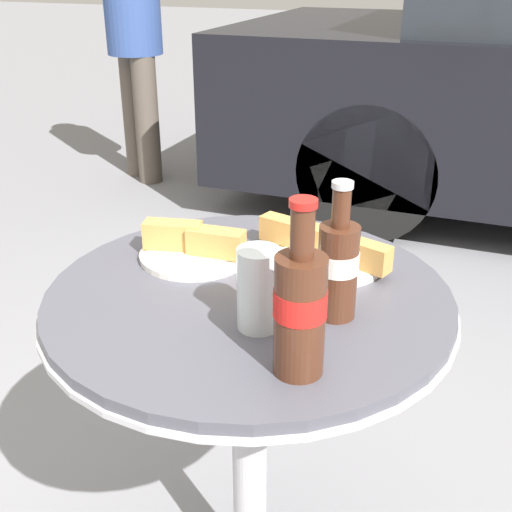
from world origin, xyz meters
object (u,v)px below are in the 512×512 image
at_px(drinking_glass, 259,292).
at_px(lunch_plate_far, 324,251).
at_px(pedestrian, 134,30).
at_px(lunch_plate_near, 194,247).
at_px(cola_bottle_right, 338,265).
at_px(cola_bottle_left, 300,308).
at_px(bistro_table, 249,367).

relative_size(drinking_glass, lunch_plate_far, 0.48).
bearing_deg(pedestrian, lunch_plate_near, -57.06).
xyz_separation_m(cola_bottle_right, lunch_plate_far, (-0.07, 0.19, -0.07)).
bearing_deg(lunch_plate_far, lunch_plate_near, -163.19).
bearing_deg(pedestrian, drinking_glass, -55.79).
height_order(cola_bottle_left, cola_bottle_right, cola_bottle_left).
relative_size(drinking_glass, pedestrian, 0.09).
xyz_separation_m(cola_bottle_left, lunch_plate_far, (-0.06, 0.35, -0.08)).
height_order(cola_bottle_left, lunch_plate_near, cola_bottle_left).
distance_m(cola_bottle_left, pedestrian, 3.18).
bearing_deg(drinking_glass, bistro_table, 118.86).
height_order(lunch_plate_far, pedestrian, pedestrian).
relative_size(cola_bottle_left, lunch_plate_far, 0.93).
relative_size(lunch_plate_far, pedestrian, 0.18).
xyz_separation_m(bistro_table, lunch_plate_far, (0.09, 0.16, 0.18)).
xyz_separation_m(bistro_table, pedestrian, (-1.66, 2.42, 0.30)).
xyz_separation_m(lunch_plate_near, lunch_plate_far, (0.24, 0.07, 0.00)).
distance_m(bistro_table, pedestrian, 2.95).
bearing_deg(drinking_glass, pedestrian, 124.21).
bearing_deg(cola_bottle_left, lunch_plate_near, 136.65).
xyz_separation_m(bistro_table, cola_bottle_left, (0.15, -0.20, 0.26)).
bearing_deg(cola_bottle_left, cola_bottle_right, 86.66).
relative_size(bistro_table, lunch_plate_near, 3.51).
height_order(drinking_glass, pedestrian, pedestrian).
xyz_separation_m(drinking_glass, pedestrian, (-1.72, 2.53, 0.07)).
distance_m(cola_bottle_left, lunch_plate_near, 0.42).
height_order(lunch_plate_near, pedestrian, pedestrian).
distance_m(lunch_plate_far, pedestrian, 2.86).
bearing_deg(cola_bottle_left, pedestrian, 124.69).
bearing_deg(pedestrian, lunch_plate_far, -52.30).
relative_size(cola_bottle_left, cola_bottle_right, 1.13).
bearing_deg(cola_bottle_right, pedestrian, 126.63).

